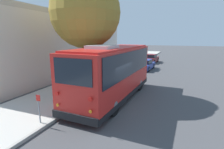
% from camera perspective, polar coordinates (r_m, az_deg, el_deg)
% --- Properties ---
extents(ground_plane, '(160.00, 160.00, 0.00)m').
position_cam_1_polar(ground_plane, '(10.41, -0.97, -10.21)').
color(ground_plane, '#474749').
extents(sidewalk_slab, '(80.00, 4.04, 0.15)m').
position_cam_1_polar(sidewalk_slab, '(12.25, -17.56, -6.94)').
color(sidewalk_slab, beige).
rests_on(sidewalk_slab, ground).
extents(curb_strip, '(80.00, 0.14, 0.15)m').
position_cam_1_polar(curb_strip, '(11.09, -9.06, -8.51)').
color(curb_strip, '#AAA69D').
rests_on(curb_strip, ground).
extents(shuttle_bus, '(8.66, 2.82, 3.52)m').
position_cam_1_polar(shuttle_bus, '(11.14, 0.41, 1.44)').
color(shuttle_bus, red).
rests_on(shuttle_bus, ground).
extents(parked_sedan_blue, '(4.26, 1.94, 1.28)m').
position_cam_1_polar(parked_sedan_blue, '(22.04, 10.72, 3.13)').
color(parked_sedan_blue, navy).
rests_on(parked_sedan_blue, ground).
extents(parked_sedan_maroon, '(4.34, 1.95, 1.32)m').
position_cam_1_polar(parked_sedan_maroon, '(28.40, 12.66, 5.06)').
color(parked_sedan_maroon, maroon).
rests_on(parked_sedan_maroon, ground).
extents(street_tree, '(4.68, 4.68, 8.41)m').
position_cam_1_polar(street_tree, '(12.60, -8.39, 20.52)').
color(street_tree, brown).
rests_on(street_tree, sidewalk_slab).
extents(sign_post_near, '(0.06, 0.22, 1.32)m').
position_cam_1_polar(sign_post_near, '(8.58, -22.71, -10.21)').
color(sign_post_near, gray).
rests_on(sign_post_near, sidewalk_slab).
extents(sign_post_far, '(0.06, 0.22, 1.59)m').
position_cam_1_polar(sign_post_far, '(9.86, -15.15, -5.93)').
color(sign_post_far, gray).
rests_on(sign_post_far, sidewalk_slab).
extents(building_backdrop, '(21.32, 8.16, 6.24)m').
position_cam_1_polar(building_backdrop, '(22.11, -18.42, 8.85)').
color(building_backdrop, beige).
rests_on(building_backdrop, ground).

